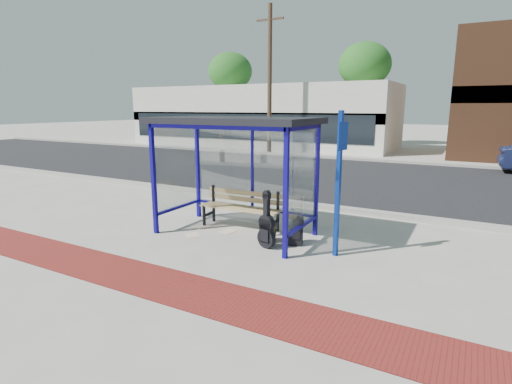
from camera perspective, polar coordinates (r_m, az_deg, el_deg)
The scene contains 19 objects.
ground at distance 8.47m, azimuth -3.01°, elevation -5.98°, with size 120.00×120.00×0.00m, color #B2ADA0.
brick_paver_strip at distance 6.55m, azimuth -15.32°, elevation -11.92°, with size 60.00×1.00×0.01m, color maroon.
curb_near at distance 10.93m, azimuth 5.01°, elevation -1.55°, with size 60.00×0.25×0.12m, color gray.
street_asphalt at distance 15.66m, azimuth 12.58°, elevation 2.12°, with size 60.00×10.00×0.00m, color black.
curb_far at distance 20.55m, azimuth 16.63°, elevation 4.37°, with size 60.00×0.25×0.12m, color gray.
far_sidewalk at distance 22.40m, azimuth 17.68°, elevation 4.76°, with size 60.00×4.00×0.01m, color #B2ADA0.
bus_shelter at distance 8.14m, azimuth -2.91°, elevation 8.16°, with size 3.30×1.80×2.42m.
storefront_white at distance 28.15m, azimuth 0.68°, elevation 10.77°, with size 18.00×6.04×4.00m.
tree_left at distance 34.25m, azimuth -3.71°, elevation 16.75°, with size 3.60×3.60×7.03m.
tree_mid at distance 29.87m, azimuth 15.27°, elevation 17.07°, with size 3.60×3.60×7.03m.
utility_pole_west at distance 22.74m, azimuth 1.96°, elevation 15.78°, with size 1.60×0.24×8.00m.
bench at distance 8.77m, azimuth -2.09°, elevation -2.01°, with size 1.85×0.50×0.87m.
guitar_bag at distance 7.54m, azimuth 1.51°, elevation -5.21°, with size 0.40×0.20×1.05m.
suitcase at distance 7.77m, azimuth 5.42°, elevation -5.58°, with size 0.39×0.30×0.59m.
backpack at distance 7.93m, azimuth 1.79°, elevation -5.83°, with size 0.38×0.36×0.39m.
sign_post at distance 7.04m, azimuth 11.77°, elevation 2.18°, with size 0.13×0.32×2.57m.
newspaper_a at distance 9.00m, azimuth -7.87°, elevation -4.98°, with size 0.38×0.30×0.01m, color white.
newspaper_b at distance 8.48m, azimuth -9.06°, elevation -6.08°, with size 0.34×0.27×0.01m, color white.
newspaper_c at distance 8.65m, azimuth -4.05°, elevation -5.60°, with size 0.37×0.29×0.01m, color white.
Camera 1 is at (4.26, -6.84, 2.62)m, focal length 28.00 mm.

